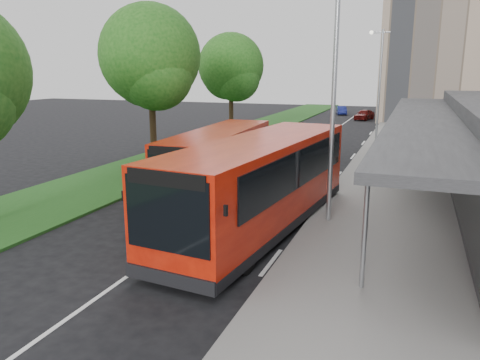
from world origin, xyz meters
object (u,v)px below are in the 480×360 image
(bus_main, at_px, (261,184))
(bus_second, at_px, (219,159))
(tree_mid, at_px, (151,62))
(litter_bin, at_px, (376,169))
(car_far, at_px, (342,110))
(lamp_post_far, at_px, (379,79))
(bollard, at_px, (388,145))
(car_near, at_px, (364,114))
(lamp_post_near, at_px, (331,89))
(tree_far, at_px, (231,71))

(bus_main, relative_size, bus_second, 1.15)
(tree_mid, relative_size, litter_bin, 9.32)
(bus_second, bearing_deg, bus_main, -55.96)
(bus_second, distance_m, car_far, 39.57)
(bus_main, xyz_separation_m, litter_bin, (3.09, 8.59, -0.96))
(lamp_post_far, relative_size, bus_main, 0.72)
(bollard, distance_m, car_near, 22.64)
(lamp_post_far, distance_m, litter_bin, 13.44)
(litter_bin, distance_m, bollard, 7.79)
(lamp_post_near, relative_size, bus_main, 0.72)
(lamp_post_far, bearing_deg, car_far, 104.44)
(litter_bin, bearing_deg, car_near, 96.93)
(bus_main, xyz_separation_m, car_near, (-0.57, 38.70, -1.00))
(bus_second, height_order, bollard, bus_second)
(bus_main, bearing_deg, lamp_post_far, 90.60)
(tree_far, distance_m, lamp_post_near, 22.07)
(lamp_post_near, height_order, bus_main, lamp_post_near)
(car_near, xyz_separation_m, car_far, (-3.32, 5.54, -0.07))
(bollard, bearing_deg, tree_mid, -147.14)
(lamp_post_near, xyz_separation_m, litter_bin, (1.09, 7.24, -4.09))
(tree_mid, height_order, bollard, tree_mid)
(tree_far, relative_size, car_far, 2.64)
(litter_bin, distance_m, car_far, 36.32)
(tree_far, bearing_deg, car_near, 64.94)
(lamp_post_far, height_order, car_far, lamp_post_far)
(bus_main, height_order, car_near, bus_main)
(tree_far, relative_size, litter_bin, 8.60)
(bus_second, xyz_separation_m, car_far, (-0.37, 39.56, -0.87))
(tree_far, distance_m, bollard, 13.78)
(lamp_post_near, relative_size, car_near, 2.32)
(tree_mid, xyz_separation_m, car_far, (5.24, 35.83, -5.23))
(car_near, distance_m, car_far, 6.45)
(litter_bin, xyz_separation_m, bollard, (0.13, 7.79, 0.07))
(tree_far, xyz_separation_m, litter_bin, (12.22, -11.81, -4.68))
(lamp_post_near, xyz_separation_m, bus_main, (-2.00, -1.35, -3.13))
(lamp_post_near, height_order, bollard, lamp_post_near)
(litter_bin, bearing_deg, lamp_post_far, 94.87)
(bollard, relative_size, car_near, 0.32)
(car_far, bearing_deg, litter_bin, -92.06)
(tree_mid, distance_m, car_near, 31.90)
(car_near, bearing_deg, car_far, 135.55)
(litter_bin, xyz_separation_m, car_near, (-3.66, 30.11, -0.04))
(bus_second, distance_m, litter_bin, 7.72)
(bollard, bearing_deg, litter_bin, -90.94)
(lamp_post_far, height_order, litter_bin, lamp_post_far)
(car_near, bearing_deg, tree_mid, -91.16)
(tree_mid, bearing_deg, lamp_post_near, -32.36)
(tree_mid, bearing_deg, bus_main, -42.63)
(tree_mid, height_order, bus_main, tree_mid)
(tree_mid, height_order, car_near, tree_mid)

